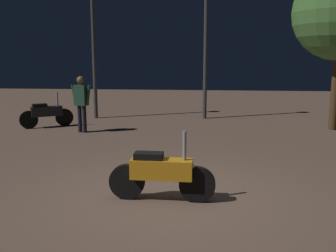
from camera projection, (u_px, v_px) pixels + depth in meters
ground_plane at (170, 195)px, 6.24m from camera, size 40.00×40.00×0.00m
motorcycle_orange_foreground at (161, 173)px, 5.93m from camera, size 1.66×0.32×1.11m
motorcycle_black_parked_left at (46, 114)px, 12.17m from camera, size 1.45×0.99×1.11m
person_rider_beside at (81, 99)px, 11.25m from camera, size 0.66×0.33×1.66m
streetlamp_near at (206, 34)px, 13.47m from camera, size 0.36×0.36×4.68m
streetlamp_far at (93, 27)px, 13.52m from camera, size 0.36×0.36×5.10m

